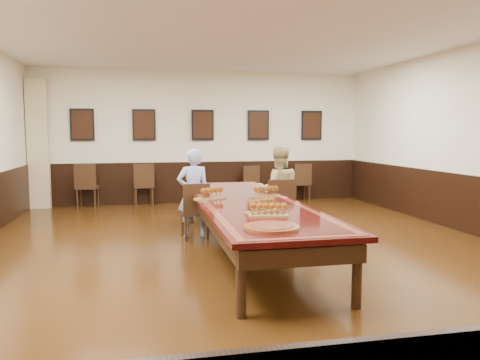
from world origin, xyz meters
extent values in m
cube|color=black|center=(0.00, 0.00, -0.01)|extent=(8.00, 10.00, 0.02)
cube|color=white|center=(0.00, 0.00, 3.21)|extent=(8.00, 10.00, 0.02)
cube|color=#F4ECCC|center=(0.00, 5.01, 1.60)|extent=(8.00, 0.02, 3.20)
imported|color=#548CD3|center=(-0.65, 1.15, 0.73)|extent=(0.56, 0.39, 1.47)
imported|color=#CABA7E|center=(0.78, 1.05, 0.75)|extent=(0.81, 0.66, 1.51)
cube|color=#EB4E86|center=(0.60, 0.21, 0.76)|extent=(0.12, 0.17, 0.01)
cube|color=beige|center=(-3.75, 4.82, 1.45)|extent=(0.45, 0.18, 2.90)
cube|color=black|center=(0.00, 4.98, 0.50)|extent=(7.98, 0.04, 1.00)
cube|color=black|center=(0.00, 0.00, 0.72)|extent=(1.40, 5.00, 0.06)
cube|color=brown|center=(0.00, 0.00, 0.75)|extent=(1.28, 4.88, 0.00)
cube|color=black|center=(0.00, 0.00, 0.75)|extent=(1.10, 4.70, 0.00)
cube|color=black|center=(0.00, 0.00, 0.57)|extent=(1.25, 4.85, 0.18)
cylinder|color=black|center=(-0.58, -2.32, 0.34)|extent=(0.10, 0.10, 0.69)
cylinder|color=black|center=(0.58, -2.32, 0.34)|extent=(0.10, 0.10, 0.69)
cylinder|color=black|center=(-0.58, 2.32, 0.34)|extent=(0.10, 0.10, 0.69)
cylinder|color=black|center=(0.58, 2.32, 0.34)|extent=(0.10, 0.10, 0.69)
cube|color=black|center=(-2.80, 4.94, 1.90)|extent=(0.54, 0.03, 0.74)
cube|color=black|center=(-2.80, 4.92, 1.90)|extent=(0.46, 0.01, 0.64)
cube|color=black|center=(-1.40, 4.94, 1.90)|extent=(0.54, 0.03, 0.74)
cube|color=black|center=(-1.40, 4.92, 1.90)|extent=(0.46, 0.01, 0.64)
cube|color=black|center=(0.00, 4.94, 1.90)|extent=(0.54, 0.03, 0.74)
cube|color=black|center=(0.00, 4.92, 1.90)|extent=(0.46, 0.01, 0.64)
cube|color=black|center=(1.40, 4.94, 1.90)|extent=(0.54, 0.03, 0.74)
cube|color=black|center=(1.40, 4.92, 1.90)|extent=(0.46, 0.01, 0.64)
cube|color=black|center=(2.80, 4.94, 1.90)|extent=(0.54, 0.03, 0.74)
cube|color=black|center=(2.80, 4.92, 1.90)|extent=(0.46, 0.01, 0.64)
cube|color=olive|center=(-0.50, 0.25, 0.77)|extent=(0.49, 0.32, 0.03)
cube|color=olive|center=(0.37, 0.33, 0.76)|extent=(0.46, 0.26, 0.03)
cube|color=olive|center=(-0.04, -0.98, 0.77)|extent=(0.47, 0.38, 0.03)
cube|color=olive|center=(-0.04, -1.29, 0.76)|extent=(0.47, 0.22, 0.03)
cylinder|color=red|center=(0.15, -0.22, 0.76)|extent=(0.22, 0.22, 0.02)
cylinder|color=silver|center=(0.15, -0.22, 0.78)|extent=(0.12, 0.12, 0.01)
cylinder|color=#5E2A12|center=(-0.19, -1.97, 0.77)|extent=(0.64, 0.64, 0.04)
cylinder|color=brown|center=(-0.19, -1.97, 0.79)|extent=(0.51, 0.51, 0.01)
camera|label=1|loc=(-1.45, -6.44, 1.73)|focal=35.00mm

